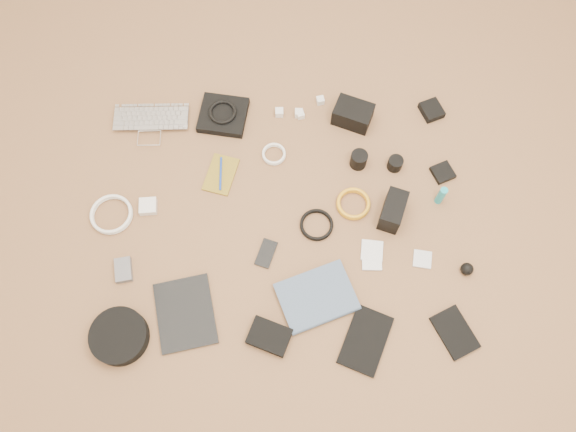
{
  "coord_description": "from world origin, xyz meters",
  "views": [
    {
      "loc": [
        0.01,
        -0.77,
        1.93
      ],
      "look_at": [
        0.03,
        0.0,
        0.02
      ],
      "focal_mm": 35.0,
      "sensor_mm": 36.0,
      "label": 1
    }
  ],
  "objects_px": {
    "tablet": "(185,313)",
    "phone": "(266,253)",
    "laptop": "(151,127)",
    "dslr_camera": "(353,114)",
    "paperback": "(327,322)",
    "headphone_case": "(119,336)"
  },
  "relations": [
    {
      "from": "headphone_case",
      "to": "paperback",
      "type": "xyz_separation_m",
      "value": [
        0.7,
        0.03,
        -0.01
      ]
    },
    {
      "from": "dslr_camera",
      "to": "phone",
      "type": "distance_m",
      "value": 0.65
    },
    {
      "from": "laptop",
      "to": "headphone_case",
      "type": "distance_m",
      "value": 0.82
    },
    {
      "from": "tablet",
      "to": "phone",
      "type": "xyz_separation_m",
      "value": [
        0.28,
        0.21,
        -0.0
      ]
    },
    {
      "from": "laptop",
      "to": "phone",
      "type": "relative_size",
      "value": 2.82
    },
    {
      "from": "tablet",
      "to": "laptop",
      "type": "bearing_deg",
      "value": 91.82
    },
    {
      "from": "tablet",
      "to": "phone",
      "type": "distance_m",
      "value": 0.35
    },
    {
      "from": "tablet",
      "to": "phone",
      "type": "bearing_deg",
      "value": 25.94
    },
    {
      "from": "dslr_camera",
      "to": "headphone_case",
      "type": "relative_size",
      "value": 0.75
    },
    {
      "from": "headphone_case",
      "to": "tablet",
      "type": "bearing_deg",
      "value": 19.78
    },
    {
      "from": "laptop",
      "to": "dslr_camera",
      "type": "bearing_deg",
      "value": 1.92
    },
    {
      "from": "phone",
      "to": "paperback",
      "type": "xyz_separation_m",
      "value": [
        0.21,
        -0.26,
        0.01
      ]
    },
    {
      "from": "headphone_case",
      "to": "paperback",
      "type": "distance_m",
      "value": 0.71
    },
    {
      "from": "dslr_camera",
      "to": "paperback",
      "type": "bearing_deg",
      "value": -76.88
    },
    {
      "from": "dslr_camera",
      "to": "tablet",
      "type": "height_order",
      "value": "dslr_camera"
    },
    {
      "from": "dslr_camera",
      "to": "phone",
      "type": "bearing_deg",
      "value": -99.21
    },
    {
      "from": "dslr_camera",
      "to": "paperback",
      "type": "relative_size",
      "value": 0.57
    },
    {
      "from": "laptop",
      "to": "paperback",
      "type": "relative_size",
      "value": 1.16
    },
    {
      "from": "headphone_case",
      "to": "phone",
      "type": "bearing_deg",
      "value": 30.19
    },
    {
      "from": "laptop",
      "to": "tablet",
      "type": "bearing_deg",
      "value": -76.83
    },
    {
      "from": "dslr_camera",
      "to": "phone",
      "type": "xyz_separation_m",
      "value": [
        -0.35,
        -0.55,
        -0.04
      ]
    },
    {
      "from": "phone",
      "to": "headphone_case",
      "type": "distance_m",
      "value": 0.58
    }
  ]
}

